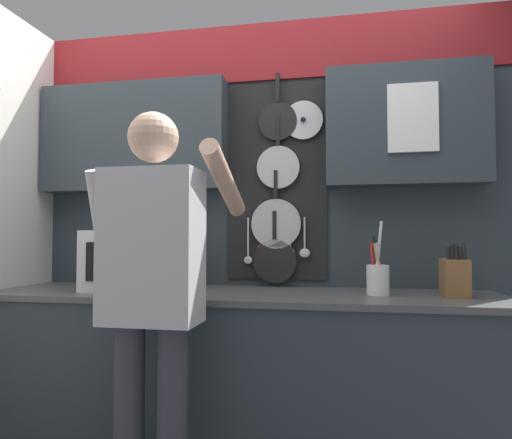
# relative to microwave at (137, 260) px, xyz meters

# --- Properties ---
(base_cabinet_counter) EXTENTS (2.55, 0.67, 0.88)m
(base_cabinet_counter) POSITION_rel_microwave_xyz_m (0.55, 0.00, -0.60)
(base_cabinet_counter) COLOR #2D383D
(base_cabinet_counter) RESTS_ON ground_plane
(back_wall_unit) EXTENTS (3.12, 0.22, 2.40)m
(back_wall_unit) POSITION_rel_microwave_xyz_m (0.54, 0.30, 0.42)
(back_wall_unit) COLOR #2D383D
(back_wall_unit) RESTS_ON ground_plane
(microwave) EXTENTS (0.47, 0.38, 0.31)m
(microwave) POSITION_rel_microwave_xyz_m (0.00, 0.00, 0.00)
(microwave) COLOR silver
(microwave) RESTS_ON base_cabinet_counter
(knife_block) EXTENTS (0.11, 0.15, 0.25)m
(knife_block) POSITION_rel_microwave_xyz_m (1.58, 0.00, -0.07)
(knife_block) COLOR brown
(knife_block) RESTS_ON base_cabinet_counter
(utensil_crock) EXTENTS (0.11, 0.11, 0.35)m
(utensil_crock) POSITION_rel_microwave_xyz_m (1.23, 0.00, -0.07)
(utensil_crock) COLOR white
(utensil_crock) RESTS_ON base_cabinet_counter
(person) EXTENTS (0.54, 0.62, 1.66)m
(person) POSITION_rel_microwave_xyz_m (0.32, -0.53, -0.05)
(person) COLOR #383842
(person) RESTS_ON ground_plane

